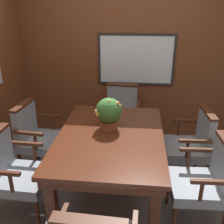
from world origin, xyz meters
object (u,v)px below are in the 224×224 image
(chair_left_near, at_px, (14,170))
(potted_plant, at_px, (109,113))
(dining_table, at_px, (111,143))
(chair_right_far, at_px, (192,143))
(chair_left_far, at_px, (37,135))
(chair_head_far, at_px, (121,113))
(chair_right_near, at_px, (206,179))

(chair_left_near, distance_m, potted_plant, 1.14)
(dining_table, relative_size, potted_plant, 4.51)
(chair_right_far, bearing_deg, potted_plant, -81.58)
(dining_table, xyz_separation_m, chair_left_far, (-0.98, 0.36, -0.16))
(chair_left_far, relative_size, potted_plant, 2.62)
(chair_head_far, distance_m, potted_plant, 1.11)
(chair_right_near, bearing_deg, chair_left_far, -112.32)
(dining_table, height_order, chair_left_far, chair_left_far)
(dining_table, bearing_deg, chair_left_far, 159.66)
(chair_head_far, relative_size, chair_right_near, 1.00)
(dining_table, distance_m, chair_left_near, 1.03)
(chair_left_far, bearing_deg, chair_left_near, -171.33)
(chair_head_far, bearing_deg, chair_right_near, -55.03)
(chair_left_far, bearing_deg, dining_table, -104.73)
(dining_table, height_order, chair_head_far, chair_head_far)
(potted_plant, bearing_deg, chair_left_far, 168.29)
(dining_table, bearing_deg, potted_plant, 102.66)
(potted_plant, bearing_deg, chair_right_far, 11.84)
(chair_head_far, height_order, chair_right_near, same)
(chair_left_far, xyz_separation_m, chair_right_far, (1.92, 0.01, 0.00))
(chair_head_far, height_order, chair_left_near, same)
(chair_left_near, relative_size, potted_plant, 2.62)
(dining_table, bearing_deg, chair_right_far, 21.63)
(chair_right_far, xyz_separation_m, potted_plant, (-0.98, -0.20, 0.44))
(chair_right_far, distance_m, chair_right_near, 0.70)
(potted_plant, bearing_deg, dining_table, -77.34)
(chair_left_near, bearing_deg, chair_left_far, 4.92)
(chair_right_far, distance_m, potted_plant, 1.09)
(chair_left_far, distance_m, chair_right_near, 2.05)
(chair_right_near, bearing_deg, dining_table, -111.57)
(dining_table, xyz_separation_m, chair_head_far, (0.03, 1.19, -0.16))
(chair_right_far, height_order, chair_left_near, same)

